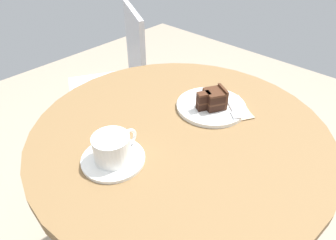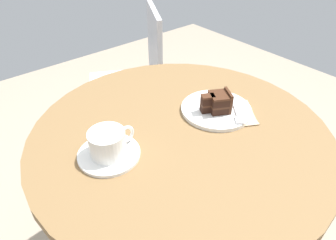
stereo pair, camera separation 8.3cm
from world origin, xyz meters
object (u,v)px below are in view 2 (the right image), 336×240
object	(u,v)px
saucer	(109,154)
cake_plate	(217,110)
cafe_chair	(139,74)
fork	(237,114)
cake_slice	(218,102)
teaspoon	(119,140)
coffee_cup	(108,142)
napkin	(232,113)

from	to	relation	value
saucer	cake_plate	bearing A→B (deg)	-6.63
saucer	cafe_chair	bearing A→B (deg)	50.73
saucer	fork	distance (m)	0.40
cake_slice	fork	world-z (taller)	cake_slice
teaspoon	cafe_chair	size ratio (longest dim) A/B	0.11
coffee_cup	cafe_chair	size ratio (longest dim) A/B	0.15
coffee_cup	cafe_chair	distance (m)	0.93
saucer	cake_plate	xyz separation A→B (m)	(0.36, -0.04, 0.00)
coffee_cup	cake_plate	xyz separation A→B (m)	(0.36, -0.04, -0.04)
cake_slice	cafe_chair	world-z (taller)	cafe_chair
coffee_cup	cafe_chair	world-z (taller)	cafe_chair
saucer	cake_slice	world-z (taller)	cake_slice
coffee_cup	fork	bearing A→B (deg)	-14.85
cake_plate	napkin	distance (m)	0.05
teaspoon	cake_plate	distance (m)	0.32
cake_plate	cafe_chair	distance (m)	0.79
cake_plate	cake_slice	distance (m)	0.04
teaspoon	napkin	bearing A→B (deg)	17.79
teaspoon	fork	xyz separation A→B (m)	(0.34, -0.13, 0.00)
coffee_cup	cake_slice	xyz separation A→B (m)	(0.35, -0.05, -0.00)
coffee_cup	napkin	bearing A→B (deg)	-11.60
cake_slice	cafe_chair	bearing A→B (deg)	74.07
cake_slice	teaspoon	bearing A→B (deg)	166.67
teaspoon	cake_slice	world-z (taller)	cake_slice
cake_plate	cake_slice	size ratio (longest dim) A/B	2.25
teaspoon	coffee_cup	bearing A→B (deg)	-114.96
napkin	cafe_chair	xyz separation A→B (m)	(0.18, 0.77, -0.24)
coffee_cup	cafe_chair	bearing A→B (deg)	50.87
saucer	coffee_cup	bearing A→B (deg)	-48.23
teaspoon	napkin	distance (m)	0.36
fork	cafe_chair	distance (m)	0.85
napkin	cake_plate	bearing A→B (deg)	124.19
coffee_cup	teaspoon	world-z (taller)	coffee_cup
teaspoon	napkin	xyz separation A→B (m)	(0.34, -0.10, -0.01)
napkin	cake_slice	bearing A→B (deg)	137.59
coffee_cup	fork	world-z (taller)	coffee_cup
teaspoon	fork	bearing A→B (deg)	14.24
coffee_cup	teaspoon	size ratio (longest dim) A/B	1.37
napkin	cafe_chair	bearing A→B (deg)	77.13
teaspoon	cafe_chair	world-z (taller)	cafe_chair
cake_slice	fork	xyz separation A→B (m)	(0.03, -0.05, -0.03)
cake_slice	coffee_cup	bearing A→B (deg)	172.31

